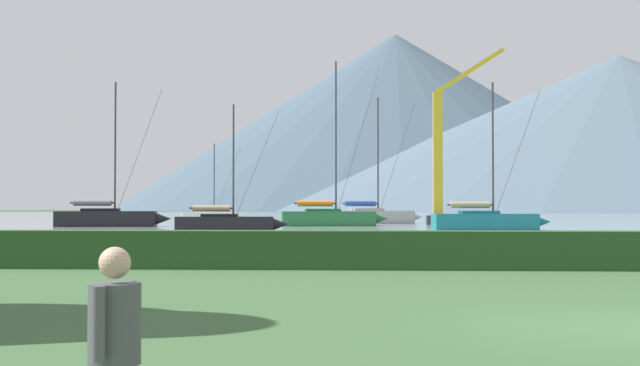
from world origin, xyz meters
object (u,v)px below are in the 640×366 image
(sailboat_slip_4, at_px, (108,217))
(sailboat_slip_10, at_px, (210,216))
(sailboat_slip_8, at_px, (373,216))
(person_seated_viewer, at_px, (114,329))
(sailboat_slip_6, at_px, (486,220))
(sailboat_slip_12, at_px, (226,223))
(sailboat_slip_5, at_px, (329,217))
(dock_crane, at_px, (441,166))

(sailboat_slip_4, relative_size, sailboat_slip_10, 1.33)
(sailboat_slip_8, relative_size, sailboat_slip_10, 1.37)
(person_seated_viewer, bearing_deg, sailboat_slip_6, 90.48)
(sailboat_slip_4, xyz_separation_m, sailboat_slip_6, (28.16, -8.84, -0.08))
(sailboat_slip_8, relative_size, sailboat_slip_12, 1.49)
(sailboat_slip_5, xyz_separation_m, sailboat_slip_10, (-14.36, 26.61, -0.16))
(sailboat_slip_10, height_order, person_seated_viewer, sailboat_slip_10)
(sailboat_slip_12, bearing_deg, sailboat_slip_5, 67.67)
(sailboat_slip_4, bearing_deg, dock_crane, 10.57)
(person_seated_viewer, bearing_deg, sailboat_slip_5, 101.25)
(sailboat_slip_6, bearing_deg, sailboat_slip_5, 127.18)
(sailboat_slip_8, xyz_separation_m, dock_crane, (5.86, -5.15, 4.29))
(sailboat_slip_4, height_order, sailboat_slip_5, sailboat_slip_5)
(person_seated_viewer, bearing_deg, sailboat_slip_8, 98.57)
(sailboat_slip_8, relative_size, person_seated_viewer, 9.30)
(sailboat_slip_5, bearing_deg, sailboat_slip_10, 110.25)
(sailboat_slip_8, bearing_deg, sailboat_slip_6, -88.53)
(sailboat_slip_8, bearing_deg, sailboat_slip_5, -123.89)
(sailboat_slip_4, height_order, sailboat_slip_8, sailboat_slip_8)
(sailboat_slip_4, xyz_separation_m, person_seated_viewer, (18.96, -65.44, -0.05))
(sailboat_slip_10, bearing_deg, person_seated_viewer, -92.81)
(person_seated_viewer, bearing_deg, sailboat_slip_4, 115.88)
(sailboat_slip_4, distance_m, sailboat_slip_8, 25.01)
(sailboat_slip_4, xyz_separation_m, sailboat_slip_12, (11.71, -15.10, -0.17))
(sailboat_slip_5, height_order, sailboat_slip_12, sailboat_slip_5)
(sailboat_slip_6, bearing_deg, sailboat_slip_12, -164.67)
(sailboat_slip_10, bearing_deg, sailboat_slip_12, -91.18)
(sailboat_slip_4, bearing_deg, sailboat_slip_5, 1.88)
(sailboat_slip_5, height_order, person_seated_viewer, sailboat_slip_5)
(sailboat_slip_10, height_order, dock_crane, dock_crane)
(sailboat_slip_4, height_order, sailboat_slip_12, sailboat_slip_4)
(sailboat_slip_5, xyz_separation_m, sailboat_slip_12, (-5.42, -18.22, -0.18))
(sailboat_slip_5, relative_size, dock_crane, 0.87)
(sailboat_slip_5, relative_size, sailboat_slip_6, 1.34)
(sailboat_slip_12, xyz_separation_m, person_seated_viewer, (7.25, -50.33, 0.12))
(sailboat_slip_12, relative_size, person_seated_viewer, 6.24)
(sailboat_slip_10, xyz_separation_m, sailboat_slip_12, (8.94, -44.83, -0.02))
(sailboat_slip_6, bearing_deg, dock_crane, 90.05)
(sailboat_slip_5, height_order, sailboat_slip_6, sailboat_slip_5)
(sailboat_slip_6, height_order, sailboat_slip_8, sailboat_slip_8)
(sailboat_slip_6, bearing_deg, person_seated_viewer, -104.75)
(sailboat_slip_5, bearing_deg, sailboat_slip_6, -55.40)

